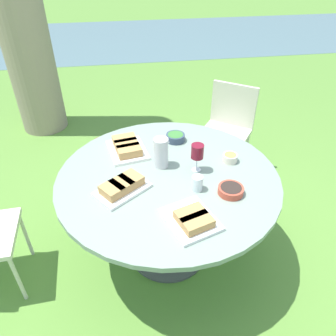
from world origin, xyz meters
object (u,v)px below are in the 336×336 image
at_px(water_pitcher, 161,153).
at_px(wine_glass, 197,152).
at_px(handbag, 103,156).
at_px(chair_near_left, 228,124).
at_px(dining_table, 168,188).

distance_m(water_pitcher, wine_glass, 0.24).
height_order(water_pitcher, handbag, water_pitcher).
xyz_separation_m(water_pitcher, wine_glass, (0.22, -0.09, 0.04)).
distance_m(water_pitcher, handbag, 1.41).
relative_size(chair_near_left, wine_glass, 4.50).
height_order(dining_table, water_pitcher, water_pitcher).
relative_size(dining_table, handbag, 3.97).
xyz_separation_m(chair_near_left, wine_glass, (-0.55, -0.98, 0.37)).
distance_m(dining_table, handbag, 1.42).
xyz_separation_m(chair_near_left, water_pitcher, (-0.78, -0.89, 0.33)).
relative_size(water_pitcher, handbag, 0.57).
distance_m(chair_near_left, wine_glass, 1.19).
relative_size(chair_near_left, handbag, 2.42).
xyz_separation_m(water_pitcher, handbag, (-0.47, 1.11, -0.73)).
bearing_deg(chair_near_left, dining_table, -126.55).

